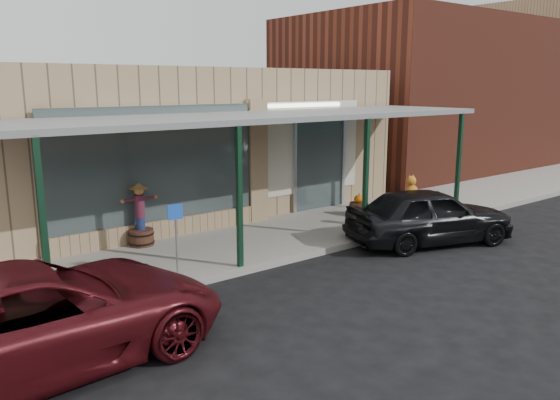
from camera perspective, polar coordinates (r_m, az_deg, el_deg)
ground at (r=10.84m, az=10.39°, el=-8.59°), size 120.00×120.00×0.00m
sidewalk at (r=13.35m, az=-1.16°, el=-4.09°), size 40.00×3.20×0.15m
storefront at (r=16.80m, az=-10.55°, el=6.06°), size 12.00×6.25×4.20m
awning at (r=12.82m, az=-1.11°, el=8.58°), size 12.00×3.00×3.04m
block_buildings_near at (r=18.60m, az=-6.64°, el=11.91°), size 61.00×8.00×8.00m
barrel_scarecrow at (r=12.86m, az=-14.36°, el=-2.48°), size 0.89×0.65×1.46m
barrel_pumpkin at (r=15.54m, az=8.23°, el=-0.76°), size 0.61×0.61×0.63m
handicap_sign at (r=10.54m, az=-10.83°, el=-3.14°), size 0.29×0.05×1.42m
parked_sedan at (r=13.57m, az=15.35°, el=-1.55°), size 4.37×2.84×1.55m
car_maroon at (r=8.14m, az=-24.20°, el=-11.15°), size 5.38×2.77×1.45m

